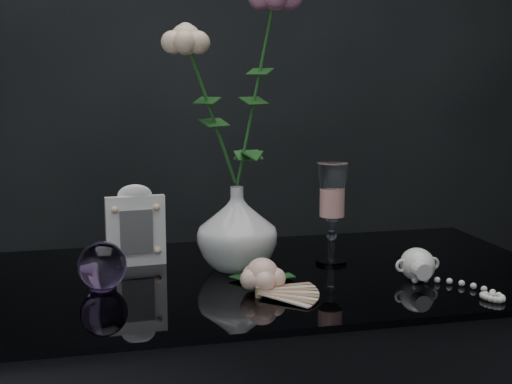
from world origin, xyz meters
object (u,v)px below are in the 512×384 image
object	(u,v)px
vase	(237,228)
pearl_jar	(418,263)
loose_rose	(262,275)
paperweight	(102,266)
picture_frame	(136,225)
wine_glass	(332,214)

from	to	relation	value
vase	pearl_jar	distance (m)	0.34
vase	pearl_jar	xyz separation A→B (m)	(0.30, -0.15, -0.05)
loose_rose	pearl_jar	world-z (taller)	pearl_jar
paperweight	loose_rose	xyz separation A→B (m)	(0.27, -0.08, -0.01)
paperweight	pearl_jar	xyz separation A→B (m)	(0.56, -0.08, -0.01)
picture_frame	loose_rose	xyz separation A→B (m)	(0.20, -0.22, -0.05)
paperweight	loose_rose	distance (m)	0.28
wine_glass	paperweight	bearing A→B (deg)	-170.87
vase	loose_rose	distance (m)	0.16
paperweight	pearl_jar	bearing A→B (deg)	-7.76
paperweight	loose_rose	size ratio (longest dim) A/B	0.49
vase	wine_glass	xyz separation A→B (m)	(0.19, -0.00, 0.02)
wine_glass	loose_rose	size ratio (longest dim) A/B	1.15
picture_frame	loose_rose	bearing A→B (deg)	-52.77
vase	picture_frame	distance (m)	0.20
paperweight	pearl_jar	distance (m)	0.56
picture_frame	loose_rose	distance (m)	0.30
wine_glass	pearl_jar	xyz separation A→B (m)	(0.11, -0.15, -0.07)
vase	loose_rose	size ratio (longest dim) A/B	0.92
vase	pearl_jar	size ratio (longest dim) A/B	0.73
paperweight	pearl_jar	world-z (taller)	paperweight
picture_frame	pearl_jar	xyz separation A→B (m)	(0.49, -0.22, -0.05)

